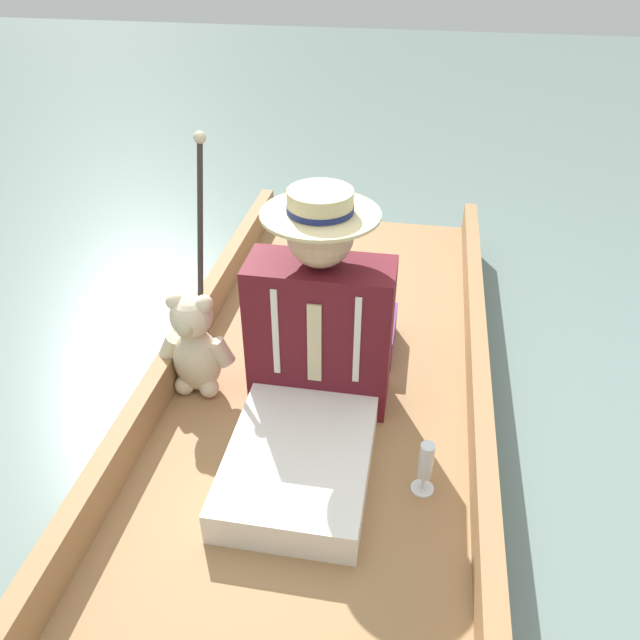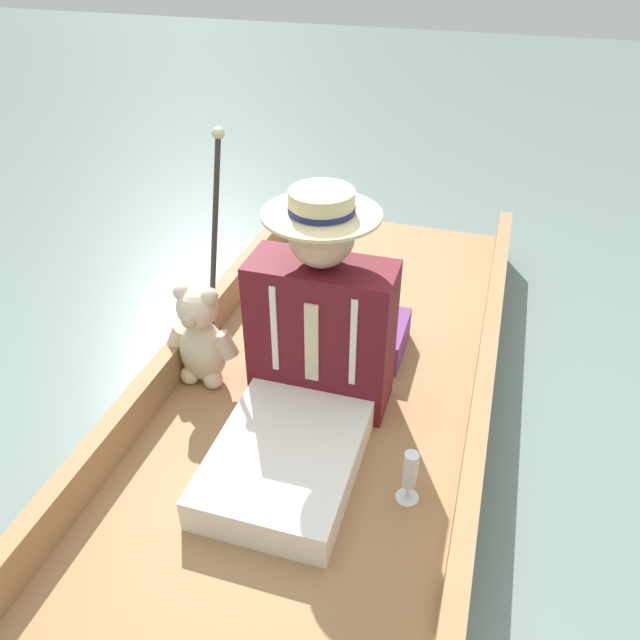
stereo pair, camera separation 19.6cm
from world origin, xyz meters
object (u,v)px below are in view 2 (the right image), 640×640
Objects in this scene: seated_person at (313,355)px; walking_cane at (215,228)px; wine_glass at (410,473)px; teddy_bear at (201,338)px.

walking_cane is (0.47, -0.34, 0.21)m from seated_person.
wine_glass is (-0.36, 0.25, -0.15)m from seated_person.
seated_person is 1.03× the size of walking_cane.
walking_cane is (0.83, -0.59, 0.36)m from wine_glass.
walking_cane reaches higher than teddy_bear.
walking_cane reaches higher than seated_person.
seated_person reaches higher than wine_glass.
wine_glass is 1.08m from walking_cane.
teddy_bear is at bearing -22.38° from wine_glass.
seated_person is 0.62m from walking_cane.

